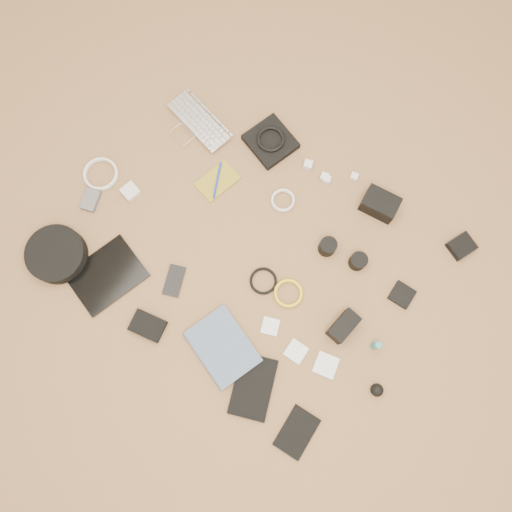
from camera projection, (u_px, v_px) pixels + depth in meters
The scene contains 34 objects.
room_shell at pixel (209, 61), 0.69m from camera, with size 4.04×4.04×2.58m.
laptop at pixel (192, 128), 2.02m from camera, with size 0.29×0.20×0.02m, color silver.
headphone_pouch at pixel (271, 142), 2.00m from camera, with size 0.18×0.17×0.03m, color black.
headphones at pixel (271, 139), 1.98m from camera, with size 0.11×0.11×0.01m, color black.
charger_a at pixel (308, 165), 1.98m from camera, with size 0.03×0.03×0.03m, color silver.
charger_b at pixel (324, 177), 1.97m from camera, with size 0.03×0.03×0.03m, color silver.
charger_c at pixel (354, 177), 1.97m from camera, with size 0.03×0.03×0.03m, color silver.
charger_d at pixel (327, 180), 1.97m from camera, with size 0.03×0.03×0.03m, color silver.
dslr_camera at pixel (380, 204), 1.92m from camera, with size 0.13×0.09×0.08m, color black.
lens_pouch at pixel (461, 246), 1.91m from camera, with size 0.08×0.09×0.03m, color black.
notebook_olive at pixel (217, 181), 1.98m from camera, with size 0.10×0.16×0.01m, color olive.
pen_blue at pixel (217, 180), 1.97m from camera, with size 0.01×0.01×0.15m, color #142EA9.
cable_white_a at pixel (283, 201), 1.96m from camera, with size 0.09×0.09×0.01m, color silver.
lens_a at pixel (328, 247), 1.89m from camera, with size 0.07×0.07×0.07m, color black.
lens_b at pixel (358, 261), 1.88m from camera, with size 0.07×0.07×0.06m, color black.
card_reader at pixel (402, 295), 1.87m from camera, with size 0.08×0.08×0.02m, color black.
power_brick at pixel (130, 191), 1.96m from camera, with size 0.06×0.06×0.03m, color silver.
cable_white_b at pixel (101, 175), 1.98m from camera, with size 0.14×0.14×0.01m, color silver.
cable_black at pixel (263, 281), 1.89m from camera, with size 0.10×0.10×0.01m, color black.
cable_yellow at pixel (288, 294), 1.88m from camera, with size 0.11×0.11×0.01m, color yellow.
flash at pixel (343, 326), 1.81m from camera, with size 0.06×0.12×0.09m, color black.
lens_cleaner at pixel (376, 346), 1.80m from camera, with size 0.02×0.02×0.08m, color teal.
battery_charger at pixel (91, 200), 1.95m from camera, with size 0.06×0.09×0.02m, color #535357.
tablet at pixel (107, 275), 1.89m from camera, with size 0.20×0.26×0.01m, color black.
phone at pixel (174, 281), 1.89m from camera, with size 0.06×0.12×0.01m, color black.
filter_case_left at pixel (270, 326), 1.85m from camera, with size 0.06×0.06×0.01m, color silver.
filter_case_mid at pixel (296, 351), 1.83m from camera, with size 0.07×0.07×0.01m, color silver.
filter_case_right at pixel (326, 365), 1.82m from camera, with size 0.08×0.08×0.01m, color silver.
air_blower at pixel (377, 390), 1.78m from camera, with size 0.05×0.05×0.05m, color black.
headphone_case at pixel (57, 254), 1.88m from camera, with size 0.22×0.22×0.06m, color black.
drive_case at pixel (148, 326), 1.84m from camera, with size 0.12×0.09×0.03m, color black.
paperback at pixel (201, 362), 1.81m from camera, with size 0.19×0.25×0.02m, color #475B78.
notebook_black_a at pixel (253, 387), 1.80m from camera, with size 0.14×0.22×0.02m, color black.
notebook_black_b at pixel (297, 432), 1.76m from camera, with size 0.11×0.16×0.01m, color black.
Camera 1 is at (0.28, -0.32, 1.87)m, focal length 35.00 mm.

